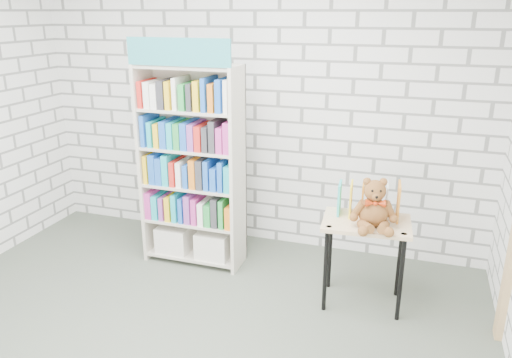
% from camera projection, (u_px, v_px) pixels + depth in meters
% --- Properties ---
extents(ground, '(4.50, 4.50, 0.00)m').
position_uv_depth(ground, '(165.00, 354.00, 3.47)').
color(ground, '#484F43').
rests_on(ground, ground).
extents(room_shell, '(4.52, 4.02, 2.81)m').
position_uv_depth(room_shell, '(146.00, 98.00, 2.90)').
color(room_shell, silver).
rests_on(room_shell, ground).
extents(bookshelf, '(0.92, 0.36, 2.06)m').
position_uv_depth(bookshelf, '(192.00, 165.00, 4.50)').
color(bookshelf, beige).
rests_on(bookshelf, ground).
extents(display_table, '(0.70, 0.51, 0.72)m').
position_uv_depth(display_table, '(366.00, 233.00, 3.89)').
color(display_table, tan).
rests_on(display_table, ground).
extents(table_books, '(0.48, 0.24, 0.28)m').
position_uv_depth(table_books, '(368.00, 199.00, 3.92)').
color(table_books, '#2BBCBB').
rests_on(table_books, display_table).
extents(teddy_bear, '(0.35, 0.34, 0.38)m').
position_uv_depth(teddy_bear, '(374.00, 208.00, 3.70)').
color(teddy_bear, brown).
rests_on(teddy_bear, display_table).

